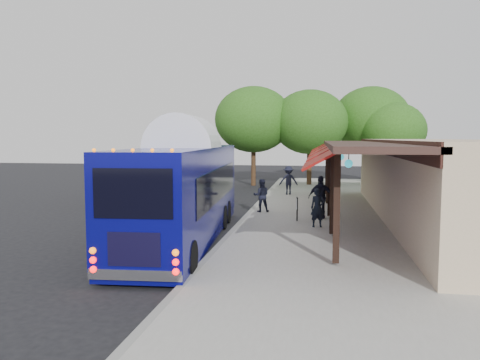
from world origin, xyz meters
The scene contains 15 objects.
ground centered at (0.00, 0.00, 0.00)m, with size 90.00×90.00×0.00m, color black.
sidewalk centered at (5.00, 4.00, 0.07)m, with size 10.00×40.00×0.15m, color #9E9B93.
curb centered at (0.05, 4.00, 0.07)m, with size 0.20×40.00×0.16m, color gray.
station_shelter centered at (8.38, 4.00, 1.85)m, with size 8.15×20.00×3.60m.
coach_bus centered at (-1.45, -1.02, 1.93)m, with size 3.13×11.34×3.59m.
city_bus centered at (-6.03, 10.15, 1.52)m, with size 3.58×10.43×2.75m.
ped_a centered at (3.26, 1.61, 0.92)m, with size 0.56×0.37×1.54m, color black.
ped_b centered at (0.60, 5.02, 0.94)m, with size 0.77×0.60×1.57m, color black.
ped_c centered at (3.40, 3.64, 1.09)m, with size 1.10×0.46×1.87m, color black.
ped_d centered at (1.44, 12.15, 1.03)m, with size 1.14×0.66×1.77m, color black.
sign_board centered at (2.40, 2.80, 0.84)m, with size 0.10×0.46×1.01m.
tree_left centered at (2.58, 18.63, 4.85)m, with size 5.68×5.68×7.27m.
tree_mid centered at (7.29, 21.13, 5.13)m, with size 6.00×6.00×7.68m.
tree_right centered at (8.68, 19.48, 4.22)m, with size 4.95×4.95×6.33m.
tree_far centered at (-1.67, 18.61, 5.06)m, with size 5.93×5.93×7.59m.
Camera 1 is at (3.26, -17.00, 3.70)m, focal length 35.00 mm.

